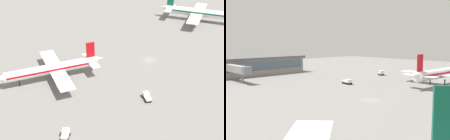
{
  "view_description": "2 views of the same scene",
  "coord_description": "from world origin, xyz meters",
  "views": [
    {
      "loc": [
        -62.18,
        -98.13,
        59.81
      ],
      "look_at": [
        -19.91,
        -7.31,
        3.63
      ],
      "focal_mm": 52.02,
      "sensor_mm": 36.0,
      "label": 1
    },
    {
      "loc": [
        56.99,
        46.96,
        16.79
      ],
      "look_at": [
        -4.44,
        -17.66,
        6.69
      ],
      "focal_mm": 43.24,
      "sensor_mm": 36.0,
      "label": 2
    }
  ],
  "objects": [
    {
      "name": "ground",
      "position": [
        0.0,
        0.0,
        0.0
      ],
      "size": [
        288.0,
        288.0,
        0.0
      ],
      "primitive_type": "plane",
      "color": "gray"
    },
    {
      "name": "airplane_at_gate",
      "position": [
        45.13,
        26.23,
        4.7
      ],
      "size": [
        32.81,
        33.86,
        12.92
      ],
      "rotation": [
        0.0,
        0.0,
        5.47
      ],
      "color": "white",
      "rests_on": "ground"
    },
    {
      "name": "airplane_taxiing",
      "position": [
        -39.03,
        1.29,
        4.31
      ],
      "size": [
        38.98,
        31.21,
        11.87
      ],
      "rotation": [
        0.0,
        0.0,
        3.11
      ],
      "color": "white",
      "rests_on": "ground"
    },
    {
      "name": "pushback_tractor",
      "position": [
        -15.03,
        -23.66,
        0.97
      ],
      "size": [
        2.95,
        4.7,
        1.9
      ],
      "rotation": [
        0.0,
        0.0,
        1.36
      ],
      "color": "black",
      "rests_on": "ground"
    },
    {
      "name": "baggage_tug",
      "position": [
        -44.69,
        -30.34,
        1.16
      ],
      "size": [
        3.5,
        3.75,
        2.3
      ],
      "rotation": [
        0.0,
        0.0,
        0.99
      ],
      "color": "black",
      "rests_on": "ground"
    }
  ]
}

